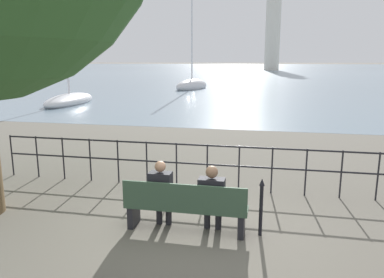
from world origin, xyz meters
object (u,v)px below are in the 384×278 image
object	(u,v)px
park_bench	(185,207)
seated_person_left	(161,191)
closed_umbrella	(261,204)
harbor_lighthouse	(273,23)
sailboat_1	(192,86)
sailboat_3	(70,99)
seated_person_right	(212,196)

from	to	relation	value
park_bench	seated_person_left	bearing A→B (deg)	169.60
park_bench	closed_umbrella	bearing A→B (deg)	5.49
seated_person_left	closed_umbrella	bearing A→B (deg)	1.35
park_bench	harbor_lighthouse	world-z (taller)	harbor_lighthouse
sailboat_1	sailboat_3	distance (m)	15.56
seated_person_right	sailboat_1	distance (m)	32.59
seated_person_left	harbor_lighthouse	bearing A→B (deg)	89.14
closed_umbrella	sailboat_3	xyz separation A→B (m)	(-13.29, 17.21, -0.24)
seated_person_left	closed_umbrella	size ratio (longest dim) A/B	1.22
park_bench	sailboat_3	distance (m)	21.09
seated_person_left	seated_person_right	distance (m)	0.89
seated_person_right	sailboat_1	world-z (taller)	sailboat_1
park_bench	sailboat_1	world-z (taller)	sailboat_1
seated_person_left	seated_person_right	xyz separation A→B (m)	(0.89, -0.00, -0.01)
seated_person_right	closed_umbrella	world-z (taller)	seated_person_right
seated_person_right	sailboat_3	size ratio (longest dim) A/B	0.09
seated_person_right	closed_umbrella	bearing A→B (deg)	2.85
park_bench	closed_umbrella	size ratio (longest dim) A/B	2.11
seated_person_right	sailboat_3	distance (m)	21.29
sailboat_1	harbor_lighthouse	bearing A→B (deg)	100.63
seated_person_right	sailboat_1	xyz separation A→B (m)	(-7.03, 31.82, -0.31)
sailboat_3	sailboat_1	bearing A→B (deg)	64.91
closed_umbrella	harbor_lighthouse	world-z (taller)	harbor_lighthouse
park_bench	sailboat_1	bearing A→B (deg)	101.67
closed_umbrella	sailboat_3	world-z (taller)	sailboat_3
closed_umbrella	harbor_lighthouse	size ratio (longest dim) A/B	0.03
seated_person_right	harbor_lighthouse	bearing A→B (deg)	89.60
park_bench	sailboat_3	bearing A→B (deg)	124.76
closed_umbrella	sailboat_3	size ratio (longest dim) A/B	0.08
park_bench	harbor_lighthouse	distance (m)	110.73
park_bench	seated_person_right	size ratio (longest dim) A/B	1.78
sailboat_3	harbor_lighthouse	size ratio (longest dim) A/B	0.44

